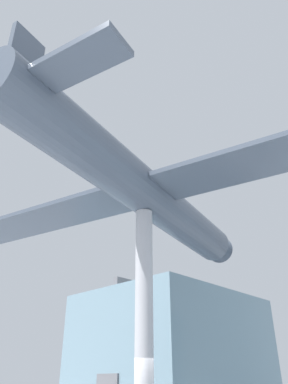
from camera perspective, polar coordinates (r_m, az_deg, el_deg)
The scene contains 3 objects.
glass_pavilion_left at distance 28.49m, azimuth 4.46°, elevation -23.20°, with size 9.72×11.94×8.01m.
support_pylon_central at distance 13.25m, azimuth 0.00°, elevation -18.32°, with size 0.62×0.62×7.63m.
suspended_airplane at distance 14.83m, azimuth 0.27°, elevation -0.17°, with size 20.59×16.04×3.11m.
Camera 1 is at (9.11, -9.41, 1.77)m, focal length 35.00 mm.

